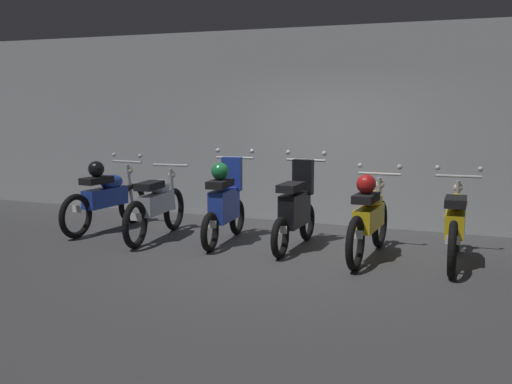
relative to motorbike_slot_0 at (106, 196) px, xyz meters
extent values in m
plane|color=#424244|center=(3.08, -0.46, -0.53)|extent=(80.00, 80.00, 0.00)
cube|color=#9EA0A3|center=(3.08, 1.92, 1.04)|extent=(16.00, 0.30, 3.13)
torus|color=black|center=(0.05, 0.64, -0.20)|extent=(0.14, 0.66, 0.65)
torus|color=black|center=(-0.05, -0.66, -0.20)|extent=(0.14, 0.66, 0.65)
cube|color=#1E389E|center=(0.00, -0.01, -0.01)|extent=(0.29, 0.85, 0.28)
ellipsoid|color=#1E389E|center=(0.01, 0.14, 0.21)|extent=(0.29, 0.46, 0.22)
cube|color=black|center=(-0.02, -0.19, 0.27)|extent=(0.28, 0.54, 0.10)
cylinder|color=#B7BABF|center=(0.04, 0.53, 0.49)|extent=(0.56, 0.08, 0.04)
sphere|color=#B7BABF|center=(-0.22, 0.55, 0.59)|extent=(0.07, 0.07, 0.07)
sphere|color=#B7BABF|center=(0.30, 0.51, 0.59)|extent=(0.07, 0.07, 0.07)
cylinder|color=#B7BABF|center=(0.05, 0.58, 0.12)|extent=(0.07, 0.16, 0.65)
sphere|color=silver|center=(0.05, 0.58, 0.34)|extent=(0.12, 0.12, 0.12)
cube|color=white|center=(-0.05, -0.63, -0.10)|extent=(0.16, 0.02, 0.10)
sphere|color=black|center=(-0.02, -0.19, 0.44)|extent=(0.24, 0.24, 0.24)
torus|color=black|center=(0.96, 0.41, -0.20)|extent=(0.16, 0.66, 0.65)
torus|color=black|center=(1.10, -0.88, -0.20)|extent=(0.16, 0.66, 0.65)
cube|color=#9EA0A8|center=(1.03, -0.24, -0.01)|extent=(0.31, 0.85, 0.28)
ellipsoid|color=#9EA0A8|center=(1.01, -0.08, 0.21)|extent=(0.31, 0.47, 0.22)
cube|color=black|center=(1.05, -0.42, 0.27)|extent=(0.30, 0.54, 0.10)
cylinder|color=#B7BABF|center=(0.97, 0.30, 0.49)|extent=(0.56, 0.10, 0.04)
cylinder|color=#B7BABF|center=(0.96, 0.36, 0.12)|extent=(0.07, 0.16, 0.65)
sphere|color=silver|center=(0.96, 0.36, 0.34)|extent=(0.12, 0.12, 0.12)
cube|color=white|center=(1.09, -0.86, -0.10)|extent=(0.16, 0.03, 0.10)
torus|color=black|center=(1.99, 0.46, -0.26)|extent=(0.14, 0.54, 0.53)
torus|color=black|center=(2.11, -0.68, -0.26)|extent=(0.14, 0.54, 0.53)
cube|color=#1E389E|center=(2.05, -0.11, 0.01)|extent=(0.30, 0.75, 0.44)
cube|color=#1E389E|center=(2.02, 0.23, 0.41)|extent=(0.29, 0.15, 0.48)
cube|color=black|center=(2.07, -0.27, 0.33)|extent=(0.29, 0.54, 0.10)
cylinder|color=#B7BABF|center=(2.00, 0.37, 0.63)|extent=(0.56, 0.09, 0.04)
sphere|color=#B7BABF|center=(1.75, 0.34, 0.73)|extent=(0.07, 0.07, 0.07)
sphere|color=#B7BABF|center=(2.26, 0.40, 0.73)|extent=(0.07, 0.07, 0.07)
cylinder|color=#B7BABF|center=(2.00, 0.41, 0.16)|extent=(0.07, 0.15, 0.85)
sphere|color=silver|center=(2.00, 0.41, 0.48)|extent=(0.12, 0.12, 0.12)
cube|color=white|center=(2.11, -0.66, -0.16)|extent=(0.16, 0.03, 0.10)
sphere|color=#197238|center=(2.07, -0.27, 0.50)|extent=(0.24, 0.24, 0.24)
torus|color=black|center=(3.08, 0.48, -0.26)|extent=(0.10, 0.53, 0.53)
torus|color=black|center=(3.09, -0.67, -0.26)|extent=(0.10, 0.53, 0.53)
cube|color=black|center=(3.08, -0.09, 0.01)|extent=(0.23, 0.74, 0.44)
cube|color=black|center=(3.08, 0.25, 0.41)|extent=(0.28, 0.12, 0.48)
cube|color=black|center=(3.08, -0.25, 0.33)|extent=(0.25, 0.52, 0.10)
cylinder|color=#B7BABF|center=(3.08, 0.39, 0.63)|extent=(0.56, 0.04, 0.04)
sphere|color=#B7BABF|center=(2.82, 0.39, 0.73)|extent=(0.07, 0.07, 0.07)
sphere|color=#B7BABF|center=(3.34, 0.40, 0.73)|extent=(0.07, 0.07, 0.07)
cylinder|color=#B7BABF|center=(3.08, 0.44, 0.16)|extent=(0.06, 0.15, 0.85)
sphere|color=silver|center=(3.08, 0.44, 0.48)|extent=(0.12, 0.12, 0.12)
cube|color=white|center=(3.09, -0.64, -0.16)|extent=(0.16, 0.01, 0.10)
torus|color=black|center=(4.12, 0.42, -0.20)|extent=(0.10, 0.65, 0.65)
torus|color=black|center=(4.10, -0.88, -0.20)|extent=(0.10, 0.65, 0.65)
cube|color=gold|center=(4.11, -0.23, -0.01)|extent=(0.23, 0.84, 0.28)
ellipsoid|color=gold|center=(4.11, -0.08, 0.21)|extent=(0.27, 0.44, 0.22)
cube|color=black|center=(4.11, -0.41, 0.27)|extent=(0.25, 0.52, 0.10)
cylinder|color=#B7BABF|center=(4.12, 0.31, 0.49)|extent=(0.56, 0.05, 0.04)
sphere|color=#B7BABF|center=(3.86, 0.32, 0.59)|extent=(0.07, 0.07, 0.07)
sphere|color=#B7BABF|center=(4.38, 0.31, 0.59)|extent=(0.07, 0.07, 0.07)
cylinder|color=#B7BABF|center=(4.12, 0.37, 0.12)|extent=(0.06, 0.16, 0.65)
sphere|color=silver|center=(4.12, 0.37, 0.34)|extent=(0.12, 0.12, 0.12)
cube|color=white|center=(4.10, -0.85, -0.10)|extent=(0.16, 0.01, 0.10)
sphere|color=red|center=(4.11, -0.41, 0.44)|extent=(0.24, 0.24, 0.24)
torus|color=black|center=(5.10, 0.53, -0.20)|extent=(0.12, 0.65, 0.65)
torus|color=black|center=(5.17, -0.77, -0.20)|extent=(0.12, 0.65, 0.65)
cube|color=gold|center=(5.14, -0.12, -0.01)|extent=(0.26, 0.84, 0.28)
ellipsoid|color=gold|center=(5.13, 0.03, 0.21)|extent=(0.28, 0.45, 0.22)
cube|color=black|center=(5.15, -0.31, 0.27)|extent=(0.27, 0.53, 0.10)
cylinder|color=#B7BABF|center=(5.11, 0.42, 0.49)|extent=(0.56, 0.07, 0.04)
sphere|color=#B7BABF|center=(4.85, 0.41, 0.59)|extent=(0.07, 0.07, 0.07)
sphere|color=#B7BABF|center=(5.37, 0.43, 0.59)|extent=(0.07, 0.07, 0.07)
cylinder|color=#B7BABF|center=(5.10, 0.47, 0.12)|extent=(0.06, 0.16, 0.65)
sphere|color=silver|center=(5.10, 0.47, 0.34)|extent=(0.12, 0.12, 0.12)
cube|color=white|center=(5.17, -0.75, -0.10)|extent=(0.16, 0.02, 0.10)
camera|label=1|loc=(5.74, -7.93, 1.41)|focal=44.16mm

